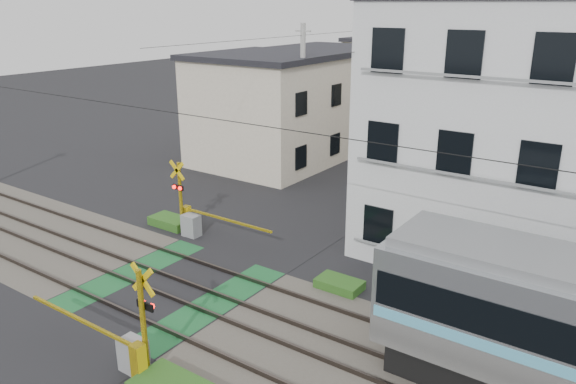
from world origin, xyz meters
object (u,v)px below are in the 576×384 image
Objects in this scene: crossing_signal_near at (133,349)px; apartment_block at (528,131)px; crossing_signal_far at (190,219)px; pedestrian at (438,131)px.

crossing_signal_near is 0.46× the size of apartment_block.
crossing_signal_near is 8.95m from crossing_signal_far.
crossing_signal_near is 2.62× the size of pedestrian.
apartment_block reaches higher than pedestrian.
crossing_signal_far reaches higher than pedestrian.
pedestrian is (-8.58, 14.89, -3.75)m from apartment_block.
crossing_signal_far is 2.62× the size of pedestrian.
crossing_signal_near and crossing_signal_far have the same top height.
crossing_signal_far is 20.88m from pedestrian.
pedestrian is (2.50, 20.73, 0.19)m from crossing_signal_far.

